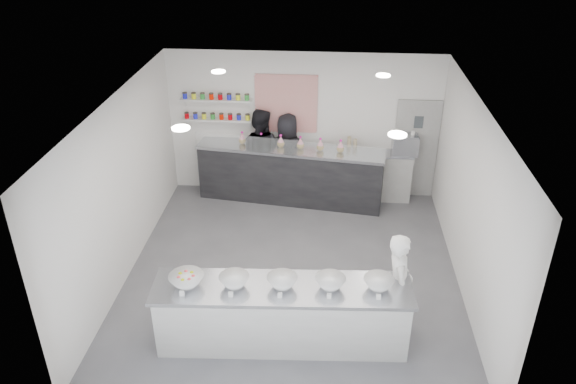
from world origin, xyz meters
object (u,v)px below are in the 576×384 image
object	(u,v)px
espresso_machine	(405,145)
staff_right	(288,156)
prep_counter	(282,315)
espresso_ledge	(377,176)
woman_prep	(398,284)
staff_left	(260,153)
back_bar	(290,174)

from	to	relation	value
espresso_machine	staff_right	distance (m)	2.39
prep_counter	espresso_ledge	bearing A→B (deg)	67.36
prep_counter	espresso_machine	size ratio (longest dim) A/B	6.92
woman_prep	staff_right	xyz separation A→B (m)	(-1.90, 4.04, 0.08)
espresso_machine	staff_left	xyz separation A→B (m)	(-2.94, 0.02, -0.29)
woman_prep	back_bar	bearing A→B (deg)	22.98
back_bar	woman_prep	distance (m)	4.21
prep_counter	espresso_machine	world-z (taller)	espresso_machine
back_bar	espresso_ledge	size ratio (longest dim) A/B	2.73
back_bar	espresso_machine	size ratio (longest dim) A/B	7.39
staff_left	espresso_machine	bearing A→B (deg)	-166.97
staff_right	staff_left	bearing A→B (deg)	0.86
prep_counter	staff_left	distance (m)	4.55
espresso_machine	woman_prep	bearing A→B (deg)	-96.63
staff_right	espresso_ledge	bearing A→B (deg)	-179.73
espresso_machine	staff_left	size ratio (longest dim) A/B	0.27
espresso_ledge	staff_left	world-z (taller)	staff_left
espresso_machine	woman_prep	distance (m)	4.07
espresso_machine	staff_left	world-z (taller)	staff_left
back_bar	espresso_machine	xyz separation A→B (m)	(2.28, 0.23, 0.64)
prep_counter	staff_right	xyz separation A→B (m)	(-0.29, 4.44, 0.41)
staff_right	prep_counter	bearing A→B (deg)	94.56
espresso_machine	woman_prep	size ratio (longest dim) A/B	0.32
prep_counter	espresso_machine	distance (m)	4.94
back_bar	staff_left	bearing A→B (deg)	166.58
espresso_ledge	espresso_machine	size ratio (longest dim) A/B	2.71
prep_counter	back_bar	world-z (taller)	back_bar
staff_left	staff_right	world-z (taller)	staff_left
espresso_machine	staff_right	size ratio (longest dim) A/B	0.29
woman_prep	staff_left	bearing A→B (deg)	28.78
prep_counter	woman_prep	xyz separation A→B (m)	(1.61, 0.40, 0.32)
prep_counter	staff_right	world-z (taller)	staff_right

